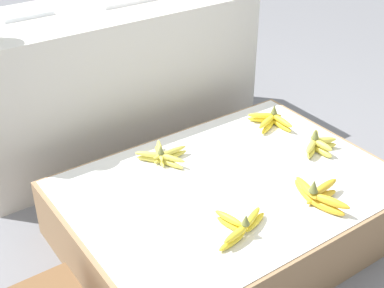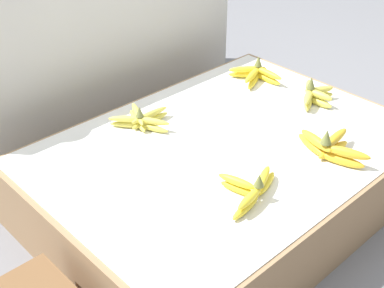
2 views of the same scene
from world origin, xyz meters
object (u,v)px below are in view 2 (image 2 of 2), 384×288
at_px(banana_bunch_back_midleft, 142,120).
at_px(banana_bunch_back_right, 256,74).
at_px(banana_bunch_front_midleft, 251,189).
at_px(banana_bunch_middle_right, 314,95).
at_px(banana_bunch_front_midright, 330,147).

xyz_separation_m(banana_bunch_back_midleft, banana_bunch_back_right, (0.58, -0.04, 0.00)).
relative_size(banana_bunch_front_midleft, banana_bunch_middle_right, 1.29).
xyz_separation_m(banana_bunch_front_midright, banana_bunch_middle_right, (0.27, 0.26, -0.00)).
distance_m(banana_bunch_front_midleft, banana_bunch_back_midleft, 0.54).
bearing_deg(banana_bunch_front_midright, banana_bunch_back_midleft, 119.78).
bearing_deg(banana_bunch_back_midleft, banana_bunch_middle_right, -27.66).
xyz_separation_m(banana_bunch_front_midleft, banana_bunch_back_midleft, (0.02, 0.54, -0.00)).
distance_m(banana_bunch_middle_right, banana_bunch_back_right, 0.28).
bearing_deg(banana_bunch_back_right, banana_bunch_front_midleft, -140.06).
height_order(banana_bunch_front_midright, banana_bunch_back_midleft, banana_bunch_front_midright).
bearing_deg(banana_bunch_back_right, banana_bunch_front_midright, -114.89).
bearing_deg(banana_bunch_middle_right, banana_bunch_back_midleft, 152.34).
bearing_deg(banana_bunch_middle_right, banana_bunch_front_midleft, -159.99).
relative_size(banana_bunch_back_midleft, banana_bunch_back_right, 0.98).
relative_size(banana_bunch_middle_right, banana_bunch_back_midleft, 0.91).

